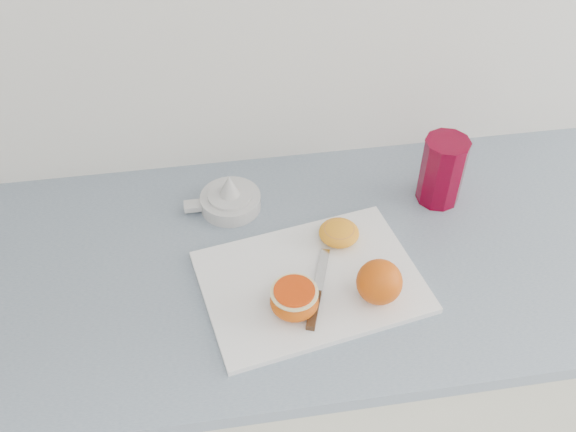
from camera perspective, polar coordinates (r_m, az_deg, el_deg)
The scene contains 8 objects.
counter at distance 1.60m, azimuth 5.54°, elevation -13.64°, with size 2.49×0.64×0.89m.
cutting_board at distance 1.18m, azimuth 2.05°, elevation -5.85°, with size 0.39×0.28×0.01m, color white.
whole_orange at distance 1.13m, azimuth 8.12°, elevation -5.83°, with size 0.08×0.08×0.08m.
half_orange at distance 1.11m, azimuth 0.56°, elevation -7.48°, with size 0.08×0.08×0.05m.
squeezed_shell at distance 1.23m, azimuth 4.55°, elevation -1.48°, with size 0.08×0.08×0.03m.
paring_knife at distance 1.13m, azimuth 2.44°, elevation -7.69°, with size 0.08×0.18×0.01m.
citrus_juicer at distance 1.31m, azimuth -5.21°, elevation 1.52°, with size 0.16×0.12×0.08m.
red_tumbler at distance 1.33m, azimuth 13.51°, elevation 3.76°, with size 0.09×0.09×0.15m.
Camera 1 is at (-0.30, 0.88, 1.80)m, focal length 40.00 mm.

